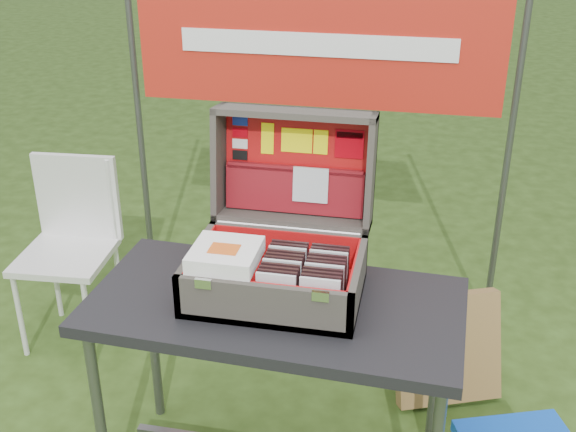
% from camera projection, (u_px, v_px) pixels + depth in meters
% --- Properties ---
extents(table, '(1.21, 0.64, 0.74)m').
position_uv_depth(table, '(276.00, 394.00, 2.44)').
color(table, black).
rests_on(table, ground).
extents(table_top, '(1.21, 0.64, 0.04)m').
position_uv_depth(table_top, '(275.00, 306.00, 2.29)').
color(table_top, black).
rests_on(table_top, ground).
extents(table_leg_fl, '(0.04, 0.04, 0.70)m').
position_uv_depth(table_leg_fl, '(100.00, 424.00, 2.34)').
color(table_leg_fl, '#59595B').
rests_on(table_leg_fl, ground).
extents(table_leg_bl, '(0.04, 0.04, 0.70)m').
position_uv_depth(table_leg_bl, '(153.00, 340.00, 2.76)').
color(table_leg_bl, '#59595B').
rests_on(table_leg_bl, ground).
extents(table_leg_br, '(0.04, 0.04, 0.70)m').
position_uv_depth(table_leg_br, '(436.00, 375.00, 2.56)').
color(table_leg_br, '#59595B').
rests_on(table_leg_br, ground).
extents(suitcase, '(0.54, 0.55, 0.52)m').
position_uv_depth(suitcase, '(279.00, 214.00, 2.25)').
color(suitcase, '#48443B').
rests_on(suitcase, table).
extents(suitcase_base_bottom, '(0.54, 0.39, 0.02)m').
position_uv_depth(suitcase_base_bottom, '(276.00, 292.00, 2.31)').
color(suitcase_base_bottom, '#48443B').
rests_on(suitcase_base_bottom, table_top).
extents(suitcase_base_wall_front, '(0.54, 0.02, 0.15)m').
position_uv_depth(suitcase_base_wall_front, '(262.00, 306.00, 2.12)').
color(suitcase_base_wall_front, '#48443B').
rests_on(suitcase_base_wall_front, table_top).
extents(suitcase_base_wall_back, '(0.54, 0.02, 0.15)m').
position_uv_depth(suitcase_base_wall_back, '(287.00, 249.00, 2.44)').
color(suitcase_base_wall_back, '#48443B').
rests_on(suitcase_base_wall_back, table_top).
extents(suitcase_base_wall_left, '(0.02, 0.39, 0.15)m').
position_uv_depth(suitcase_base_wall_left, '(197.00, 267.00, 2.33)').
color(suitcase_base_wall_left, '#48443B').
rests_on(suitcase_base_wall_left, table_top).
extents(suitcase_base_wall_right, '(0.02, 0.39, 0.15)m').
position_uv_depth(suitcase_base_wall_right, '(358.00, 284.00, 2.23)').
color(suitcase_base_wall_right, '#48443B').
rests_on(suitcase_base_wall_right, table_top).
extents(suitcase_liner_floor, '(0.50, 0.35, 0.01)m').
position_uv_depth(suitcase_liner_floor, '(276.00, 289.00, 2.30)').
color(suitcase_liner_floor, red).
rests_on(suitcase_liner_floor, suitcase_base_bottom).
extents(suitcase_latch_left, '(0.05, 0.01, 0.03)m').
position_uv_depth(suitcase_latch_left, '(203.00, 284.00, 2.12)').
color(suitcase_latch_left, silver).
rests_on(suitcase_latch_left, suitcase_base_wall_front).
extents(suitcase_latch_right, '(0.05, 0.01, 0.03)m').
position_uv_depth(suitcase_latch_right, '(321.00, 296.00, 2.05)').
color(suitcase_latch_right, silver).
rests_on(suitcase_latch_right, suitcase_base_wall_front).
extents(suitcase_hinge, '(0.49, 0.02, 0.02)m').
position_uv_depth(suitcase_hinge, '(288.00, 228.00, 2.42)').
color(suitcase_hinge, silver).
rests_on(suitcase_hinge, suitcase_base_wall_back).
extents(suitcase_lid_back, '(0.54, 0.07, 0.39)m').
position_uv_depth(suitcase_lid_back, '(297.00, 163.00, 2.49)').
color(suitcase_lid_back, '#48443B').
rests_on(suitcase_lid_back, suitcase_base_wall_back).
extents(suitcase_lid_rim_far, '(0.54, 0.15, 0.04)m').
position_uv_depth(suitcase_lid_rim_far, '(295.00, 113.00, 2.37)').
color(suitcase_lid_rim_far, '#48443B').
rests_on(suitcase_lid_rim_far, suitcase_lid_back).
extents(suitcase_lid_rim_near, '(0.54, 0.15, 0.04)m').
position_uv_depth(suitcase_lid_rim_near, '(292.00, 219.00, 2.49)').
color(suitcase_lid_rim_near, '#48443B').
rests_on(suitcase_lid_rim_near, suitcase_lid_back).
extents(suitcase_lid_rim_left, '(0.02, 0.19, 0.40)m').
position_uv_depth(suitcase_lid_rim_left, '(219.00, 161.00, 2.48)').
color(suitcase_lid_rim_left, '#48443B').
rests_on(suitcase_lid_rim_left, suitcase_lid_back).
extents(suitcase_lid_rim_right, '(0.02, 0.19, 0.40)m').
position_uv_depth(suitcase_lid_rim_right, '(371.00, 173.00, 2.38)').
color(suitcase_lid_rim_right, '#48443B').
rests_on(suitcase_lid_rim_right, suitcase_lid_back).
extents(suitcase_lid_liner, '(0.50, 0.05, 0.34)m').
position_uv_depth(suitcase_lid_liner, '(296.00, 164.00, 2.47)').
color(suitcase_lid_liner, red).
rests_on(suitcase_lid_liner, suitcase_lid_back).
extents(suitcase_liner_wall_front, '(0.50, 0.01, 0.12)m').
position_uv_depth(suitcase_liner_wall_front, '(263.00, 301.00, 2.13)').
color(suitcase_liner_wall_front, red).
rests_on(suitcase_liner_wall_front, suitcase_base_bottom).
extents(suitcase_liner_wall_back, '(0.50, 0.01, 0.12)m').
position_uv_depth(suitcase_liner_wall_back, '(286.00, 248.00, 2.43)').
color(suitcase_liner_wall_back, red).
rests_on(suitcase_liner_wall_back, suitcase_base_bottom).
extents(suitcase_liner_wall_left, '(0.01, 0.35, 0.12)m').
position_uv_depth(suitcase_liner_wall_left, '(201.00, 265.00, 2.32)').
color(suitcase_liner_wall_left, red).
rests_on(suitcase_liner_wall_left, suitcase_base_bottom).
extents(suitcase_liner_wall_right, '(0.01, 0.35, 0.12)m').
position_uv_depth(suitcase_liner_wall_right, '(353.00, 281.00, 2.23)').
color(suitcase_liner_wall_right, red).
rests_on(suitcase_liner_wall_right, suitcase_base_bottom).
extents(suitcase_lid_pocket, '(0.48, 0.05, 0.16)m').
position_uv_depth(suitcase_lid_pocket, '(295.00, 190.00, 2.48)').
color(suitcase_lid_pocket, maroon).
rests_on(suitcase_lid_pocket, suitcase_lid_liner).
extents(suitcase_pocket_edge, '(0.47, 0.02, 0.02)m').
position_uv_depth(suitcase_pocket_edge, '(295.00, 169.00, 2.45)').
color(suitcase_pocket_edge, maroon).
rests_on(suitcase_pocket_edge, suitcase_lid_pocket).
extents(suitcase_pocket_cd, '(0.12, 0.03, 0.12)m').
position_uv_depth(suitcase_pocket_cd, '(311.00, 185.00, 2.45)').
color(suitcase_pocket_cd, silver).
rests_on(suitcase_pocket_cd, suitcase_lid_pocket).
extents(lid_sticker_cc_a, '(0.05, 0.01, 0.03)m').
position_uv_depth(lid_sticker_cc_a, '(240.00, 121.00, 2.46)').
color(lid_sticker_cc_a, '#1933B2').
rests_on(lid_sticker_cc_a, suitcase_lid_liner).
extents(lid_sticker_cc_b, '(0.05, 0.01, 0.03)m').
position_uv_depth(lid_sticker_cc_b, '(240.00, 132.00, 2.47)').
color(lid_sticker_cc_b, '#AC000C').
rests_on(lid_sticker_cc_b, suitcase_lid_liner).
extents(lid_sticker_cc_c, '(0.05, 0.01, 0.03)m').
position_uv_depth(lid_sticker_cc_c, '(240.00, 144.00, 2.49)').
color(lid_sticker_cc_c, white).
rests_on(lid_sticker_cc_c, suitcase_lid_liner).
extents(lid_sticker_cc_d, '(0.05, 0.01, 0.03)m').
position_uv_depth(lid_sticker_cc_d, '(240.00, 155.00, 2.50)').
color(lid_sticker_cc_d, black).
rests_on(lid_sticker_cc_d, suitcase_lid_liner).
extents(lid_card_neon_tall, '(0.04, 0.02, 0.11)m').
position_uv_depth(lid_card_neon_tall, '(267.00, 139.00, 2.46)').
color(lid_card_neon_tall, '#F7F108').
rests_on(lid_card_neon_tall, suitcase_lid_liner).
extents(lid_card_neon_main, '(0.11, 0.01, 0.08)m').
position_uv_depth(lid_card_neon_main, '(297.00, 141.00, 2.44)').
color(lid_card_neon_main, '#F7F108').
rests_on(lid_card_neon_main, suitcase_lid_liner).
extents(lid_card_neon_small, '(0.05, 0.01, 0.08)m').
position_uv_depth(lid_card_neon_small, '(321.00, 142.00, 2.43)').
color(lid_card_neon_small, '#F7F108').
rests_on(lid_card_neon_small, suitcase_lid_liner).
extents(lid_sticker_band, '(0.10, 0.02, 0.10)m').
position_uv_depth(lid_sticker_band, '(349.00, 144.00, 2.41)').
color(lid_sticker_band, '#AC000C').
rests_on(lid_sticker_band, suitcase_lid_liner).
extents(lid_sticker_band_bar, '(0.09, 0.01, 0.02)m').
position_uv_depth(lid_sticker_band_bar, '(350.00, 135.00, 2.40)').
color(lid_sticker_band_bar, black).
rests_on(lid_sticker_band_bar, suitcase_lid_liner).
extents(cd_left_0, '(0.12, 0.01, 0.14)m').
position_uv_depth(cd_left_0, '(276.00, 294.00, 2.14)').
color(cd_left_0, silver).
rests_on(cd_left_0, suitcase_liner_floor).
extents(cd_left_1, '(0.12, 0.01, 0.14)m').
position_uv_depth(cd_left_1, '(278.00, 291.00, 2.15)').
color(cd_left_1, black).
rests_on(cd_left_1, suitcase_liner_floor).
extents(cd_left_2, '(0.12, 0.01, 0.14)m').
position_uv_depth(cd_left_2, '(279.00, 287.00, 2.17)').
color(cd_left_2, black).
rests_on(cd_left_2, suitcase_liner_floor).
extents(cd_left_3, '(0.12, 0.01, 0.14)m').
position_uv_depth(cd_left_3, '(281.00, 284.00, 2.19)').
color(cd_left_3, black).
rests_on(cd_left_3, suitcase_liner_floor).
extents(cd_left_4, '(0.12, 0.01, 0.14)m').
position_uv_depth(cd_left_4, '(282.00, 280.00, 2.21)').
color(cd_left_4, silver).
rests_on(cd_left_4, suitcase_liner_floor).
extents(cd_left_5, '(0.12, 0.01, 0.14)m').
position_uv_depth(cd_left_5, '(283.00, 277.00, 2.23)').
color(cd_left_5, black).
rests_on(cd_left_5, suitcase_liner_floor).
extents(cd_left_6, '(0.12, 0.01, 0.14)m').
position_uv_depth(cd_left_6, '(285.00, 273.00, 2.25)').
color(cd_left_6, black).
rests_on(cd_left_6, suitcase_liner_floor).
extents(cd_left_7, '(0.12, 0.01, 0.14)m').
position_uv_depth(cd_left_7, '(286.00, 270.00, 2.27)').
color(cd_left_7, black).
rests_on(cd_left_7, suitcase_liner_floor).
extents(cd_left_8, '(0.12, 0.01, 0.14)m').
position_uv_depth(cd_left_8, '(288.00, 267.00, 2.29)').
color(cd_left_8, silver).
rests_on(cd_left_8, suitcase_liner_floor).
extents(cd_left_9, '(0.12, 0.01, 0.14)m').
position_uv_depth(cd_left_9, '(289.00, 263.00, 2.31)').
color(cd_left_9, black).
rests_on(cd_left_9, suitcase_liner_floor).
extents(cd_left_10, '(0.12, 0.01, 0.14)m').
position_uv_depth(cd_left_10, '(290.00, 260.00, 2.32)').
color(cd_left_10, black).
rests_on(cd_left_10, suitcase_liner_floor).
extents(cd_right_0, '(0.12, 0.01, 0.14)m').
position_uv_depth(cd_right_0, '(320.00, 299.00, 2.11)').
color(cd_right_0, silver).
rests_on(cd_right_0, suitcase_liner_floor).
extents(cd_right_1, '(0.12, 0.01, 0.14)m').
position_uv_depth(cd_right_1, '(321.00, 295.00, 2.13)').
color(cd_right_1, black).
rests_on(cd_right_1, suitcase_liner_floor).
extents(cd_right_2, '(0.12, 0.01, 0.14)m').
position_uv_depth(cd_right_2, '(322.00, 292.00, 2.15)').
color(cd_right_2, black).
rests_on(cd_right_2, suitcase_liner_floor).
extents(cd_right_3, '(0.12, 0.01, 0.14)m').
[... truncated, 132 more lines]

